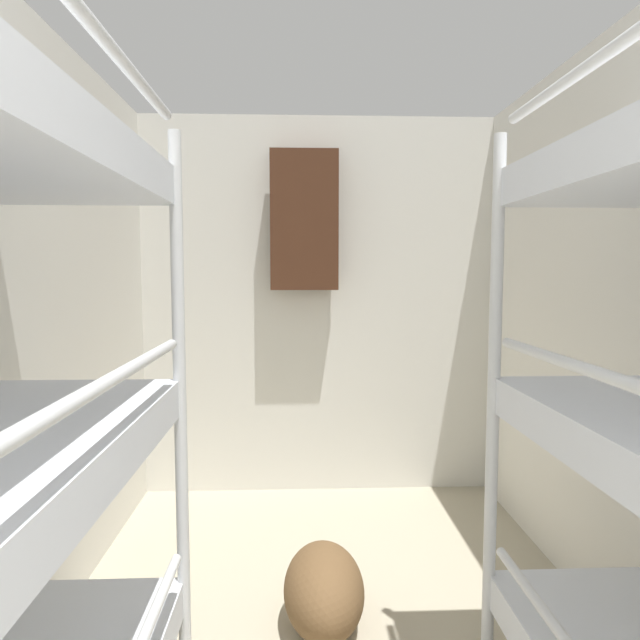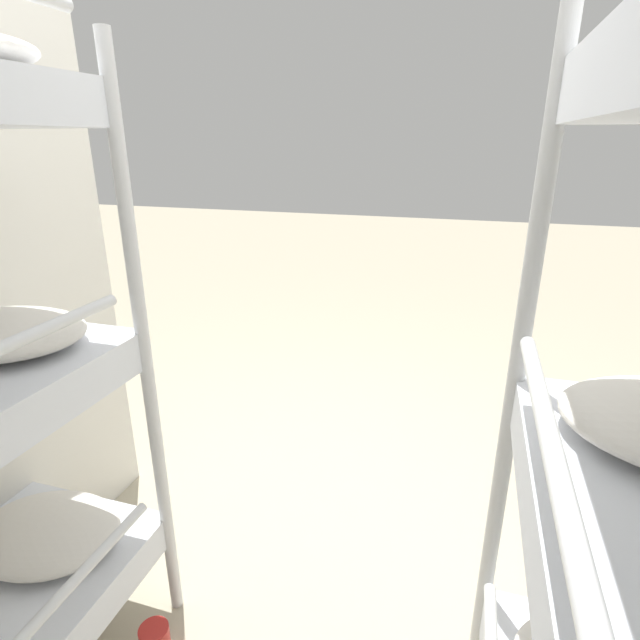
% 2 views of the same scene
% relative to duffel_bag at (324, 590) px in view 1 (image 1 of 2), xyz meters
% --- Properties ---
extents(wall_back, '(2.48, 0.06, 2.55)m').
position_rel_duffel_bag_xyz_m(wall_back, '(0.03, 1.58, 1.10)').
color(wall_back, silver).
rests_on(wall_back, ground_plane).
extents(duffel_bag, '(0.34, 0.56, 0.34)m').
position_rel_duffel_bag_xyz_m(duffel_bag, '(0.00, 0.00, 0.00)').
color(duffel_bag, brown).
rests_on(duffel_bag, ground_plane).
extents(hanging_coat, '(0.44, 0.12, 0.90)m').
position_rel_duffel_bag_xyz_m(hanging_coat, '(-0.06, 1.43, 1.68)').
color(hanging_coat, '#472819').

